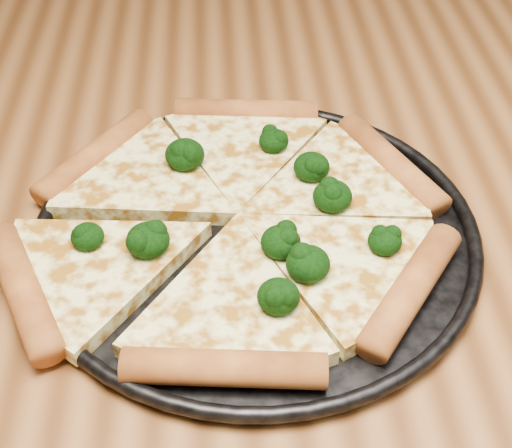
{
  "coord_description": "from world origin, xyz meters",
  "views": [
    {
      "loc": [
        -0.12,
        -0.46,
        1.15
      ],
      "look_at": [
        -0.1,
        -0.03,
        0.77
      ],
      "focal_mm": 52.32,
      "sensor_mm": 36.0,
      "label": 1
    }
  ],
  "objects": [
    {
      "name": "pizza",
      "position": [
        -0.11,
        -0.03,
        0.77
      ],
      "size": [
        0.36,
        0.33,
        0.03
      ],
      "rotation": [
        0.0,
        0.0,
        -0.1
      ],
      "color": "#FFF49C",
      "rests_on": "pizza_pan"
    },
    {
      "name": "broccoli_florets",
      "position": [
        -0.09,
        -0.04,
        0.78
      ],
      "size": [
        0.24,
        0.21,
        0.02
      ],
      "color": "black",
      "rests_on": "pizza"
    },
    {
      "name": "dining_table",
      "position": [
        0.0,
        0.0,
        0.66
      ],
      "size": [
        1.2,
        0.9,
        0.75
      ],
      "color": "brown",
      "rests_on": "ground"
    },
    {
      "name": "pizza_pan",
      "position": [
        -0.1,
        -0.03,
        0.76
      ],
      "size": [
        0.35,
        0.35,
        0.02
      ],
      "color": "black",
      "rests_on": "dining_table"
    }
  ]
}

